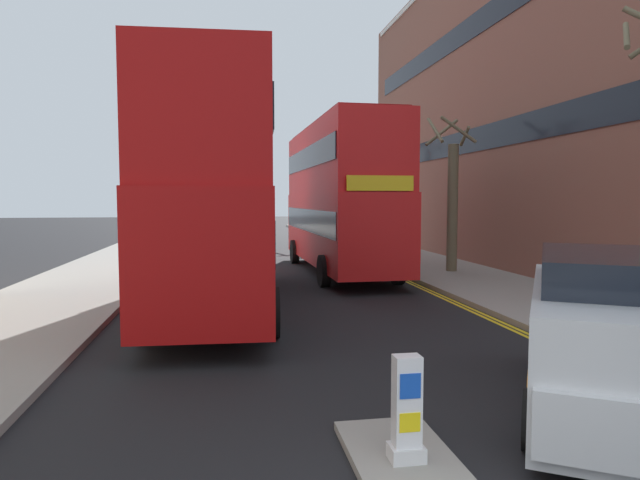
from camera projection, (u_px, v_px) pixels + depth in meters
sidewalk_right at (460, 276)px, 19.85m from camera, size 4.00×80.00×0.14m
sidewalk_left at (81, 285)px, 17.67m from camera, size 4.00×80.00×0.14m
kerb_line_outer at (424, 288)px, 17.54m from camera, size 0.10×56.00×0.01m
kerb_line_inner at (419, 288)px, 17.51m from camera, size 0.10×56.00×0.01m
traffic_island at (406, 465)px, 5.72m from camera, size 1.10×2.20×0.10m
keep_left_bollard at (407, 413)px, 5.67m from camera, size 0.36×0.28×1.11m
double_decker_bus_away at (219, 191)px, 14.14m from camera, size 3.18×10.91×5.64m
double_decker_bus_oncoming at (339, 194)px, 21.04m from camera, size 2.95×10.85×5.64m
taxi_minivan at (612, 336)px, 6.99m from camera, size 4.12×5.07×2.12m
pedestrian_far at (396, 236)px, 27.56m from camera, size 0.34×0.22×1.62m
street_tree_near at (331, 200)px, 40.10m from camera, size 1.85×1.83×6.02m
street_tree_far at (356, 188)px, 33.89m from camera, size 1.99×1.90×6.97m
street_tree_distant at (452, 200)px, 20.44m from camera, size 1.50×1.76×5.79m
townhouse_terrace_right at (570, 107)px, 24.65m from camera, size 10.08×28.00×14.01m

